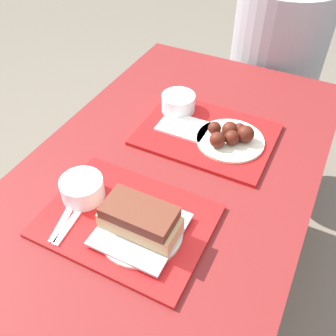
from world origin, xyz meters
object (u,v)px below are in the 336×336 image
at_px(bowl_coleslaw_near, 82,188).
at_px(wings_plate_far, 231,136).
at_px(tray_near, 127,221).
at_px(tray_far, 207,134).
at_px(person_seated_across, 279,43).
at_px(brisket_sandwich_plate, 140,223).
at_px(bowl_coleslaw_far, 178,102).

height_order(bowl_coleslaw_near, wings_plate_far, wings_plate_far).
distance_m(tray_near, tray_far, 0.39).
distance_m(tray_far, person_seated_across, 0.70).
height_order(wings_plate_far, person_seated_across, person_seated_across).
xyz_separation_m(bowl_coleslaw_near, brisket_sandwich_plate, (0.18, -0.03, 0.00)).
xyz_separation_m(tray_near, bowl_coleslaw_near, (-0.13, 0.02, 0.04)).
distance_m(tray_far, bowl_coleslaw_far, 0.15).
xyz_separation_m(brisket_sandwich_plate, wings_plate_far, (0.07, 0.40, -0.01)).
height_order(brisket_sandwich_plate, wings_plate_far, brisket_sandwich_plate).
bearing_deg(tray_far, bowl_coleslaw_near, -115.70).
height_order(tray_near, tray_far, same).
bearing_deg(wings_plate_far, brisket_sandwich_plate, -100.31).
relative_size(tray_near, bowl_coleslaw_far, 3.69).
distance_m(tray_far, wings_plate_far, 0.08).
relative_size(tray_far, bowl_coleslaw_far, 3.69).
height_order(brisket_sandwich_plate, person_seated_across, person_seated_across).
relative_size(bowl_coleslaw_near, wings_plate_far, 0.54).
distance_m(tray_near, bowl_coleslaw_near, 0.14).
relative_size(bowl_coleslaw_near, bowl_coleslaw_far, 1.00).
bearing_deg(bowl_coleslaw_near, wings_plate_far, 55.00).
height_order(bowl_coleslaw_near, bowl_coleslaw_far, same).
height_order(bowl_coleslaw_far, person_seated_across, person_seated_across).
height_order(tray_near, wings_plate_far, wings_plate_far).
bearing_deg(tray_near, wings_plate_far, 72.21).
xyz_separation_m(bowl_coleslaw_near, bowl_coleslaw_far, (0.05, 0.44, 0.00)).
xyz_separation_m(tray_near, wings_plate_far, (0.12, 0.38, 0.03)).
xyz_separation_m(tray_far, wings_plate_far, (0.08, -0.01, 0.03)).
xyz_separation_m(brisket_sandwich_plate, person_seated_across, (0.04, 1.11, -0.04)).
relative_size(tray_near, brisket_sandwich_plate, 2.02).
distance_m(tray_near, wings_plate_far, 0.40).
bearing_deg(bowl_coleslaw_near, bowl_coleslaw_far, 83.27).
bearing_deg(tray_near, brisket_sandwich_plate, -19.84).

